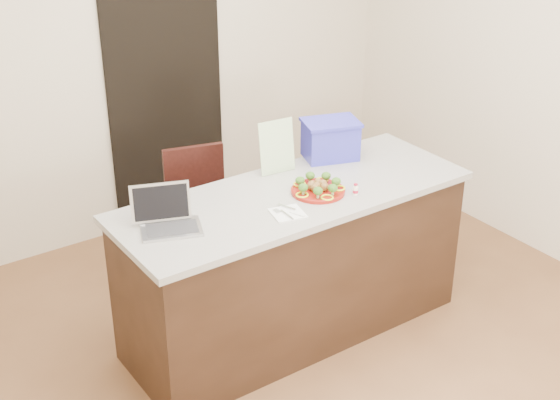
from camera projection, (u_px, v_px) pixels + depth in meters
ground at (318, 349)px, 4.57m from camera, size 4.00×4.00×0.00m
room_shell at (325, 84)px, 3.84m from camera, size 4.00×4.00×4.00m
doorway at (166, 93)px, 5.63m from camera, size 0.90×0.02×2.00m
island at (293, 263)px, 4.54m from camera, size 2.06×0.76×0.92m
plate at (318, 190)px, 4.34m from camera, size 0.30×0.30×0.02m
meatballs at (318, 185)px, 4.33m from camera, size 0.12×0.11×0.04m
broccoli at (318, 183)px, 4.32m from camera, size 0.25×0.26×0.04m
pepper_rings at (318, 189)px, 4.33m from camera, size 0.29×0.30×0.01m
napkin at (288, 213)px, 4.11m from camera, size 0.20×0.20×0.01m
fork at (284, 212)px, 4.11m from camera, size 0.03×0.15×0.00m
knife at (294, 212)px, 4.11m from camera, size 0.05×0.20×0.01m
yogurt_bottle at (356, 190)px, 4.31m from camera, size 0.03×0.03×0.07m
laptop at (166, 216)px, 3.96m from camera, size 0.36×0.34×0.22m
leaflet at (277, 147)px, 4.52m from camera, size 0.23×0.07×0.31m
blue_box at (330, 139)px, 4.73m from camera, size 0.39×0.33×0.24m
chair at (203, 206)px, 5.10m from camera, size 0.48×0.49×0.90m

